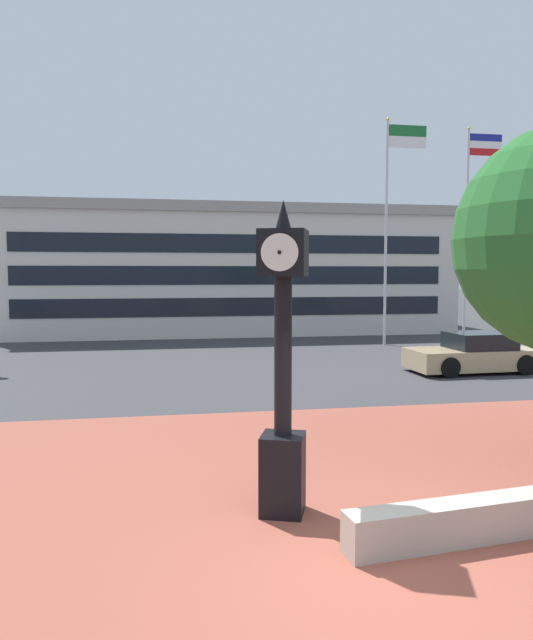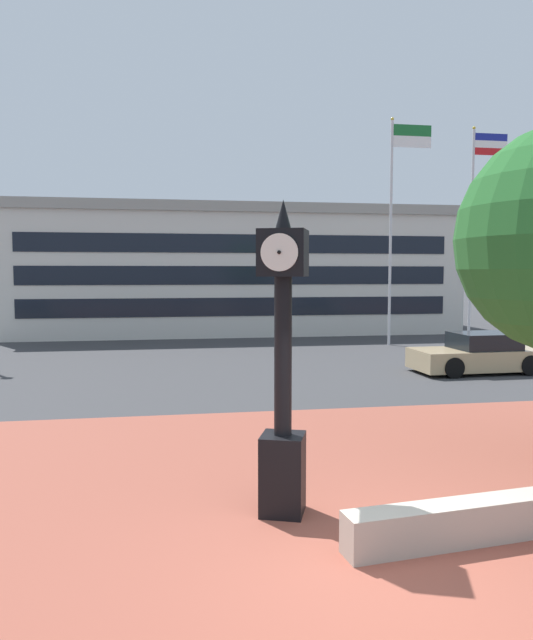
# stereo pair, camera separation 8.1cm
# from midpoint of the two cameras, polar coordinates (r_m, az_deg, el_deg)

# --- Properties ---
(ground_plane) EXTENTS (200.00, 200.00, 0.00)m
(ground_plane) POSITION_cam_midpoint_polar(r_m,az_deg,el_deg) (7.03, 10.92, -22.84)
(ground_plane) COLOR #38383A
(plaza_brick_paving) EXTENTS (44.00, 11.70, 0.01)m
(plaza_brick_paving) POSITION_cam_midpoint_polar(r_m,az_deg,el_deg) (8.62, 6.40, -17.41)
(plaza_brick_paving) COLOR brown
(plaza_brick_paving) RESTS_ON ground
(planter_wall) EXTENTS (3.22, 0.78, 0.50)m
(planter_wall) POSITION_cam_midpoint_polar(r_m,az_deg,el_deg) (7.97, 18.97, -17.63)
(planter_wall) COLOR #ADA393
(planter_wall) RESTS_ON ground
(street_clock) EXTENTS (0.78, 0.79, 4.16)m
(street_clock) POSITION_cam_midpoint_polar(r_m,az_deg,el_deg) (7.95, 1.86, -5.36)
(street_clock) COLOR black
(street_clock) RESTS_ON ground
(car_street_near) EXTENTS (4.21, 2.00, 1.28)m
(car_street_near) POSITION_cam_midpoint_polar(r_m,az_deg,el_deg) (20.59, 19.62, -3.13)
(car_street_near) COLOR tan
(car_street_near) RESTS_ON ground
(flagpole_primary) EXTENTS (1.87, 0.14, 9.91)m
(flagpole_primary) POSITION_cam_midpoint_polar(r_m,az_deg,el_deg) (27.31, 12.21, 10.07)
(flagpole_primary) COLOR silver
(flagpole_primary) RESTS_ON ground
(flagpole_secondary) EXTENTS (1.69, 0.14, 9.68)m
(flagpole_secondary) POSITION_cam_midpoint_polar(r_m,az_deg,el_deg) (28.90, 19.27, 9.19)
(flagpole_secondary) COLOR silver
(flagpole_secondary) RESTS_ON ground
(civic_building) EXTENTS (23.86, 16.20, 6.66)m
(civic_building) POSITION_cam_midpoint_polar(r_m,az_deg,el_deg) (37.27, -3.88, 4.71)
(civic_building) COLOR beige
(civic_building) RESTS_ON ground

